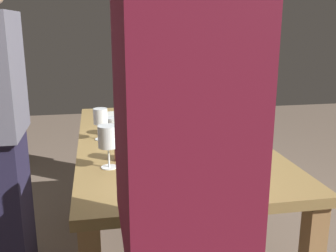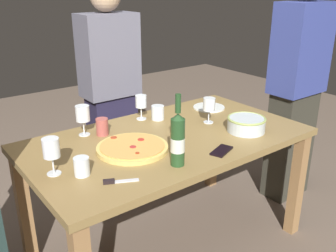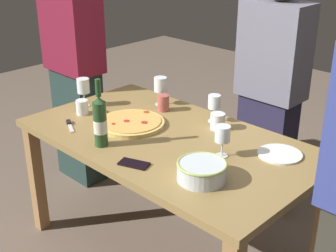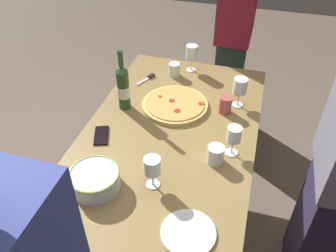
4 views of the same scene
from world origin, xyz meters
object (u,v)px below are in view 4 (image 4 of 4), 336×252
Objects in this scene: cup_ceramic at (174,70)px; wine_glass_far_left at (152,167)px; wine_glass_near_pizza at (192,53)px; pizza at (175,104)px; dining_table at (168,149)px; cell_phone at (101,135)px; wine_glass_far_right at (240,87)px; serving_bowl at (95,179)px; person_guest_left at (235,32)px; wine_bottle at (123,87)px; cup_spare at (216,155)px; wine_glass_by_bottle at (234,135)px; cup_amber at (225,105)px; side_plate at (188,233)px; pizza_knife at (148,78)px.

wine_glass_far_left is at bearing 9.33° from cup_ceramic.
pizza is at bearing 0.54° from wine_glass_near_pizza.
dining_table is 11.11× the size of cell_phone.
wine_glass_far_left is 0.91× the size of wine_glass_far_right.
person_guest_left is at bearing 165.16° from serving_bowl.
wine_bottle reaches higher than cell_phone.
cup_spare is (0.71, 0.39, 0.00)m from cup_ceramic.
wine_glass_by_bottle is 0.43m from wine_glass_far_left.
wine_glass_far_left reaches higher than cell_phone.
cell_phone is (0.39, -0.58, -0.04)m from cup_amber.
side_plate is (0.50, -0.10, -0.11)m from wine_glass_by_bottle.
pizza is at bearing -174.31° from wine_glass_far_left.
wine_glass_near_pizza is 2.03× the size of cup_ceramic.
side_plate is 0.13× the size of person_guest_left.
dining_table is at bearing -3.81° from cell_phone.
wine_glass_far_right is (-0.11, 0.35, 0.11)m from pizza.
wine_glass_far_right is at bearing 77.54° from pizza_knife.
wine_glass_by_bottle is at bearing 168.82° from side_plate.
wine_bottle is 2.34× the size of pizza_knife.
pizza_knife is at bearing -28.26° from person_guest_left.
dining_table is 9.02× the size of wine_glass_near_pizza.
wine_glass_by_bottle is (0.30, 0.37, 0.10)m from pizza.
wine_glass_far_left is 0.95m from cup_ceramic.
serving_bowl reaches higher than cell_phone.
wine_bottle reaches higher than side_plate.
pizza is 4.17× the size of cup_spare.
pizza_knife is at bearing -102.46° from wine_glass_far_right.
wine_bottle is at bearing -147.02° from wine_glass_far_left.
cup_ceramic is (-0.41, 0.18, -0.09)m from wine_bottle.
wine_glass_by_bottle is (0.04, 0.34, 0.21)m from dining_table.
pizza_knife is at bearing -131.36° from wine_glass_by_bottle.
dining_table is at bearing 7.14° from pizza.
wine_glass_near_pizza is 0.47m from wine_glass_far_right.
wine_glass_near_pizza is at bearing 170.94° from serving_bowl.
cup_ceramic is (-0.30, -0.38, -0.01)m from cup_amber.
wine_glass_by_bottle is 1.62× the size of cup_amber.
side_plate is at bearing 12.52° from wine_glass_near_pizza.
wine_glass_far_left is 0.33m from cup_spare.
person_guest_left is at bearing 148.38° from cup_ceramic.
wine_glass_by_bottle is (0.22, 0.64, -0.02)m from wine_bottle.
wine_glass_by_bottle is 1.11× the size of cell_phone.
wine_glass_far_left is (1.03, 0.06, -0.02)m from wine_glass_near_pizza.
cup_ceramic is 0.96× the size of cup_spare.
cup_spare is (-0.30, 0.48, -0.00)m from serving_bowl.
wine_glass_far_right is 1.23× the size of cell_phone.
person_guest_left is (-0.73, -0.12, -0.01)m from wine_glass_far_right.
wine_glass_by_bottle is (-0.38, 0.55, 0.07)m from serving_bowl.
serving_bowl is 1.01m from cup_ceramic.
wine_glass_near_pizza reaches higher than wine_glass_far_left.
wine_glass_by_bottle reaches higher than cup_spare.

